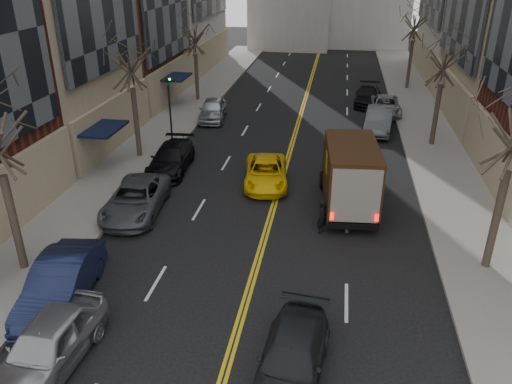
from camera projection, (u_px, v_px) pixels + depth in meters
sidewalk_left at (173, 121)px, 36.24m from camera, size 4.00×66.00×0.15m
sidewalk_right at (430, 135)px, 33.58m from camera, size 4.00×66.00×0.15m
tree_lf_mid at (128, 45)px, 27.17m from camera, size 3.20×3.20×8.91m
tree_lf_far at (194, 26)px, 39.00m from camera, size 3.20×3.20×8.12m
tree_rt_mid at (447, 47)px, 29.20m from camera, size 3.20×3.20×8.32m
tree_rt_far at (417, 11)px, 42.31m from camera, size 3.20×3.20×9.11m
traffic_signal at (170, 104)px, 30.37m from camera, size 0.29×0.26×4.70m
ups_truck at (349, 174)px, 23.53m from camera, size 2.86×6.20×3.30m
observer_sedan at (292, 359)px, 14.15m from camera, size 2.27×4.68×1.31m
taxi at (266, 172)px, 26.29m from camera, size 2.78×4.95×1.31m
pedestrian at (322, 217)px, 21.58m from camera, size 0.56×0.67×1.57m
parked_lf_a at (48, 345)px, 14.47m from camera, size 2.06×4.70×1.57m
parked_lf_b at (61, 282)px, 17.22m from camera, size 2.35×5.06×1.60m
parked_lf_c at (136, 199)px, 23.31m from camera, size 2.84×5.34×1.43m
parked_lf_d at (171, 158)px, 27.96m from camera, size 2.32×5.03×1.43m
parked_lf_e at (213, 109)px, 36.59m from camera, size 2.33×4.66×1.53m
parked_rt_a at (379, 120)px, 34.09m from camera, size 2.29×5.08×1.62m
parked_rt_b at (385, 105)px, 37.91m from camera, size 2.24×4.82×1.34m
parked_rt_c at (368, 96)px, 40.39m from camera, size 2.39×5.03×1.42m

